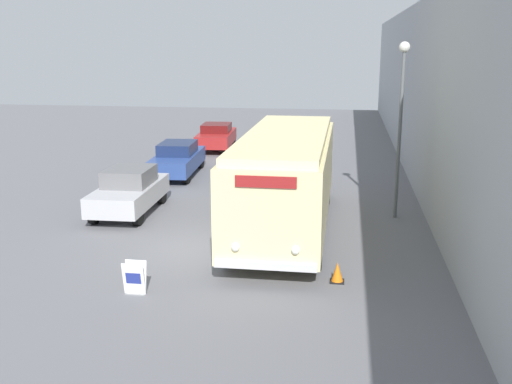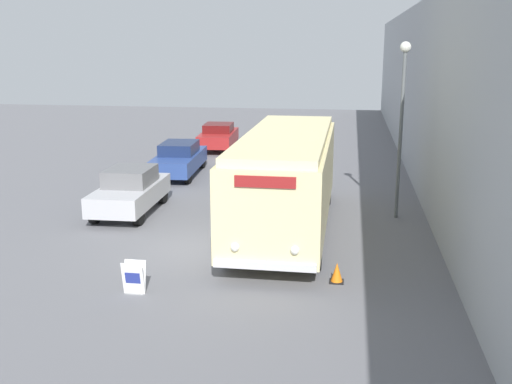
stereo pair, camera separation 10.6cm
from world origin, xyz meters
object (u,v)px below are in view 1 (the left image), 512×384
Objects in this scene: streetlamp at (401,105)px; sign_board at (135,278)px; vintage_bus at (286,176)px; parked_car_mid at (177,159)px; parked_car_far at (216,136)px; traffic_cone at (337,272)px; parked_car_near at (129,191)px.

sign_board is at bearing -131.04° from streetlamp.
parked_car_mid is at bearing 127.20° from vintage_bus.
parked_car_far is at bearing 125.78° from streetlamp.
parked_car_far is at bearing 110.49° from vintage_bus.
parked_car_mid is at bearing 149.22° from streetlamp.
streetlamp is 11.52× the size of traffic_cone.
sign_board is 7.36m from parked_car_near.
vintage_bus is 6.62m from sign_board.
parked_car_near is 0.88× the size of parked_car_mid.
parked_car_near is at bearing 111.04° from sign_board.
parked_car_mid is 7.05m from parked_car_far.
streetlamp is (6.70, 7.69, 3.51)m from sign_board.
parked_car_near reaches higher than sign_board.
vintage_bus is 1.64× the size of streetlamp.
vintage_bus reaches higher than parked_car_near.
parked_car_near is at bearing 168.54° from vintage_bus.
parked_car_mid is (-5.76, 7.58, -1.02)m from vintage_bus.
vintage_bus is at bearing -56.30° from parked_car_mid.
parked_car_mid is at bearing 88.89° from parked_car_near.
vintage_bus is 2.24× the size of parked_car_far.
streetlamp is at bearing 73.14° from traffic_cone.
vintage_bus reaches higher than traffic_cone.
vintage_bus is 2.26× the size of parked_car_near.
parked_car_mid reaches higher than sign_board.
parked_car_mid is at bearing -96.13° from parked_car_far.
parked_car_far is 8.44× the size of traffic_cone.
parked_car_near is (-2.64, 6.86, 0.42)m from sign_board.
sign_board is 0.14× the size of streetlamp.
streetlamp is 11.38m from parked_car_mid.
parked_car_mid is (-2.70, 13.29, 0.37)m from sign_board.
streetlamp is at bearing 3.40° from parked_car_near.
parked_car_far is (0.29, 7.04, 0.00)m from parked_car_mid.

